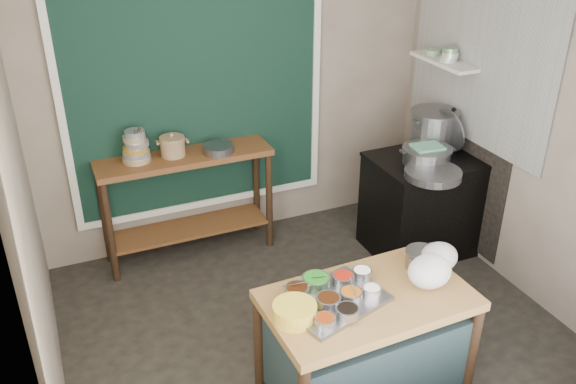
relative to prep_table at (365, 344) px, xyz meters
name	(u,v)px	position (x,y,z in m)	size (l,w,h in m)	color
floor	(308,323)	(-0.03, 0.75, -0.39)	(3.50, 3.00, 0.02)	#2D2922
back_wall	(236,86)	(-0.03, 2.26, 1.02)	(3.50, 0.02, 2.80)	gray
left_wall	(21,203)	(-1.79, 0.75, 1.02)	(0.02, 3.00, 2.80)	gray
right_wall	(524,114)	(1.73, 0.75, 1.02)	(0.02, 3.00, 2.80)	gray
curtain_panel	(198,98)	(-0.38, 2.22, 0.98)	(2.10, 0.02, 1.90)	black
curtain_frame	(198,99)	(-0.38, 2.21, 0.98)	(2.22, 0.03, 2.02)	beige
tile_panel	(482,38)	(1.70, 1.30, 1.48)	(0.02, 1.70, 1.70)	#B2B2AA
soot_patch	(456,165)	(1.71, 1.40, 0.32)	(0.01, 1.30, 1.30)	black
wall_shelf	(444,61)	(1.60, 1.60, 1.23)	(0.22, 0.70, 0.03)	beige
prep_table	(365,344)	(0.00, 0.00, 0.00)	(1.25, 0.72, 0.75)	brown
back_counter	(188,205)	(-0.58, 2.03, 0.10)	(1.45, 0.40, 0.95)	brown
stove_block	(422,206)	(1.32, 1.30, 0.05)	(0.90, 0.68, 0.85)	black
stove_top	(428,160)	(1.32, 1.30, 0.49)	(0.92, 0.69, 0.03)	black
condiment_tray	(334,301)	(-0.22, 0.03, 0.39)	(0.59, 0.42, 0.03)	gray
condiment_bowls	(329,294)	(-0.24, 0.04, 0.43)	(0.63, 0.49, 0.07)	gray
yellow_basin	(295,312)	(-0.49, -0.02, 0.42)	(0.25, 0.25, 0.10)	gold
saucepan	(422,259)	(0.47, 0.14, 0.44)	(0.22, 0.22, 0.12)	gray
plastic_bag_a	(430,271)	(0.39, -0.05, 0.48)	(0.28, 0.23, 0.21)	white
plastic_bag_b	(439,257)	(0.55, 0.07, 0.47)	(0.25, 0.21, 0.19)	white
bowl_stack	(136,148)	(-0.95, 2.07, 0.69)	(0.23, 0.23, 0.26)	tan
utensil_cup	(139,157)	(-0.94, 2.04, 0.62)	(0.15, 0.15, 0.09)	gray
ceramic_crock	(173,147)	(-0.66, 2.05, 0.65)	(0.21, 0.21, 0.14)	#806046
wide_bowl	(218,149)	(-0.30, 1.96, 0.61)	(0.26, 0.26, 0.06)	gray
stock_pot	(433,129)	(1.48, 1.49, 0.67)	(0.43, 0.43, 0.33)	gray
pot_lid	(449,130)	(1.56, 1.38, 0.69)	(0.39, 0.39, 0.02)	gray
steamer	(427,155)	(1.25, 1.23, 0.57)	(0.42, 0.42, 0.14)	gray
green_cloth	(428,147)	(1.25, 1.23, 0.65)	(0.24, 0.19, 0.02)	#5EA082
shallow_pan	(433,174)	(1.14, 0.99, 0.53)	(0.45, 0.45, 0.06)	gray
shelf_bowl_stack	(449,55)	(1.60, 1.54, 1.29)	(0.15, 0.15, 0.12)	silver
shelf_bowl_green	(433,52)	(1.60, 1.77, 1.26)	(0.13, 0.13, 0.05)	gray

